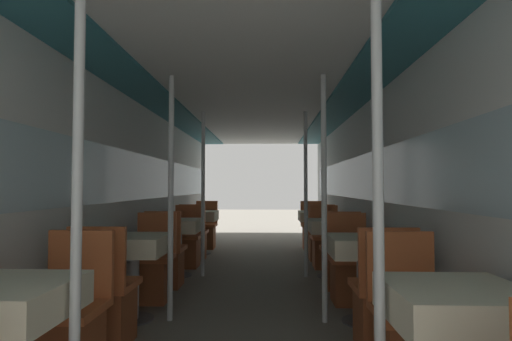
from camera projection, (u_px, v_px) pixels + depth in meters
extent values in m
cube|color=silver|center=(131.00, 194.00, 4.68)|extent=(0.05, 10.31, 2.23)
cube|color=silver|center=(132.00, 176.00, 4.69)|extent=(0.03, 9.48, 0.57)
cube|color=silver|center=(375.00, 195.00, 4.59)|extent=(0.05, 10.31, 2.23)
cube|color=silver|center=(374.00, 176.00, 4.60)|extent=(0.03, 9.48, 0.57)
cube|color=silver|center=(252.00, 95.00, 4.68)|extent=(2.84, 10.31, 0.04)
cube|color=#2D707F|center=(154.00, 99.00, 4.72)|extent=(0.51, 9.89, 0.03)
cube|color=#2D707F|center=(352.00, 98.00, 4.64)|extent=(0.51, 9.89, 0.03)
cube|color=#B2B2B7|center=(3.00, 286.00, 1.86)|extent=(0.56, 0.56, 0.02)
cube|color=beige|center=(2.00, 301.00, 1.85)|extent=(0.60, 0.60, 0.17)
cube|color=#C66033|center=(66.00, 310.00, 2.43)|extent=(0.43, 0.43, 0.05)
cube|color=#C66033|center=(81.00, 264.00, 2.63)|extent=(0.43, 0.04, 0.44)
cylinder|color=silver|center=(77.00, 207.00, 1.86)|extent=(0.05, 0.05, 2.23)
cylinder|color=#4C4C51|center=(132.00, 319.00, 3.61)|extent=(0.39, 0.39, 0.01)
cylinder|color=#B7B7BC|center=(133.00, 278.00, 3.63)|extent=(0.12, 0.12, 0.72)
cube|color=#B2B2B7|center=(133.00, 237.00, 3.64)|extent=(0.56, 0.56, 0.02)
cube|color=beige|center=(133.00, 245.00, 3.64)|extent=(0.60, 0.60, 0.17)
cube|color=brown|center=(106.00, 317.00, 3.04)|extent=(0.36, 0.36, 0.43)
cube|color=#C66033|center=(107.00, 285.00, 3.05)|extent=(0.43, 0.43, 0.05)
cube|color=#C66033|center=(96.00, 257.00, 2.86)|extent=(0.43, 0.04, 0.44)
cube|color=brown|center=(151.00, 281.00, 4.20)|extent=(0.36, 0.36, 0.43)
cube|color=#C66033|center=(152.00, 258.00, 4.21)|extent=(0.43, 0.43, 0.05)
cube|color=#C66033|center=(157.00, 232.00, 4.42)|extent=(0.43, 0.04, 0.44)
cylinder|color=silver|center=(171.00, 197.00, 3.64)|extent=(0.05, 0.05, 2.23)
cylinder|color=#4C4C51|center=(177.00, 275.00, 5.39)|extent=(0.39, 0.39, 0.01)
cylinder|color=#B7B7BC|center=(178.00, 248.00, 5.41)|extent=(0.12, 0.12, 0.72)
cube|color=#B2B2B7|center=(178.00, 220.00, 5.42)|extent=(0.56, 0.56, 0.02)
cube|color=beige|center=(178.00, 226.00, 5.42)|extent=(0.60, 0.60, 0.17)
cube|color=brown|center=(166.00, 269.00, 4.82)|extent=(0.36, 0.36, 0.43)
cube|color=#C66033|center=(167.00, 249.00, 4.83)|extent=(0.43, 0.43, 0.05)
cube|color=#C66033|center=(162.00, 230.00, 4.65)|extent=(0.43, 0.04, 0.44)
cube|color=brown|center=(186.00, 253.00, 5.99)|extent=(0.36, 0.36, 0.43)
cube|color=#C66033|center=(186.00, 237.00, 6.00)|extent=(0.43, 0.43, 0.05)
cube|color=#C66033|center=(189.00, 219.00, 6.20)|extent=(0.43, 0.04, 0.44)
cylinder|color=silver|center=(203.00, 193.00, 5.43)|extent=(0.05, 0.05, 2.23)
cylinder|color=#4C4C51|center=(200.00, 253.00, 7.18)|extent=(0.39, 0.39, 0.01)
cylinder|color=#B7B7BC|center=(200.00, 233.00, 7.19)|extent=(0.12, 0.12, 0.72)
cube|color=#B2B2B7|center=(200.00, 212.00, 7.21)|extent=(0.56, 0.56, 0.02)
cube|color=beige|center=(200.00, 216.00, 7.20)|extent=(0.60, 0.60, 0.17)
cube|color=brown|center=(194.00, 246.00, 6.60)|extent=(0.36, 0.36, 0.43)
cube|color=#C66033|center=(194.00, 232.00, 6.61)|extent=(0.43, 0.43, 0.05)
cube|color=#C66033|center=(192.00, 218.00, 6.43)|extent=(0.43, 0.04, 0.44)
cube|color=brown|center=(205.00, 237.00, 7.77)|extent=(0.36, 0.36, 0.43)
cube|color=#C66033|center=(205.00, 225.00, 7.78)|extent=(0.43, 0.43, 0.05)
cube|color=#C66033|center=(207.00, 212.00, 7.98)|extent=(0.43, 0.04, 0.44)
cube|color=#B2B2B7|center=(457.00, 289.00, 1.79)|extent=(0.56, 0.56, 0.02)
cube|color=beige|center=(457.00, 305.00, 1.79)|extent=(0.60, 0.60, 0.17)
cube|color=#C66033|center=(411.00, 314.00, 2.36)|extent=(0.43, 0.43, 0.05)
cube|color=#C66033|center=(400.00, 266.00, 2.56)|extent=(0.43, 0.04, 0.44)
cylinder|color=silver|center=(378.00, 207.00, 1.82)|extent=(0.05, 0.05, 2.23)
cylinder|color=#4C4C51|center=(364.00, 322.00, 3.54)|extent=(0.39, 0.39, 0.01)
cylinder|color=#B7B7BC|center=(363.00, 280.00, 3.56)|extent=(0.12, 0.12, 0.72)
cube|color=#B2B2B7|center=(363.00, 238.00, 3.57)|extent=(0.56, 0.56, 0.02)
cube|color=beige|center=(363.00, 246.00, 3.57)|extent=(0.60, 0.60, 0.17)
cube|color=brown|center=(382.00, 320.00, 2.97)|extent=(0.36, 0.36, 0.43)
cube|color=#C66033|center=(382.00, 287.00, 2.98)|extent=(0.43, 0.43, 0.05)
cube|color=#C66033|center=(389.00, 259.00, 2.80)|extent=(0.43, 0.04, 0.44)
cube|color=brown|center=(350.00, 282.00, 4.14)|extent=(0.36, 0.36, 0.43)
cube|color=#C66033|center=(350.00, 259.00, 4.15)|extent=(0.43, 0.43, 0.05)
cube|color=#C66033|center=(346.00, 233.00, 4.35)|extent=(0.43, 0.04, 0.44)
cylinder|color=silver|center=(324.00, 197.00, 3.60)|extent=(0.05, 0.05, 2.23)
cylinder|color=#4C4C51|center=(332.00, 276.00, 5.33)|extent=(0.39, 0.39, 0.01)
cylinder|color=#B7B7BC|center=(332.00, 249.00, 5.34)|extent=(0.12, 0.12, 0.72)
cube|color=#B2B2B7|center=(332.00, 221.00, 5.36)|extent=(0.56, 0.56, 0.02)
cube|color=beige|center=(332.00, 226.00, 5.35)|extent=(0.60, 0.60, 0.17)
cube|color=brown|center=(340.00, 270.00, 4.75)|extent=(0.36, 0.36, 0.43)
cube|color=#C66033|center=(339.00, 250.00, 4.76)|extent=(0.43, 0.43, 0.05)
cube|color=#C66033|center=(342.00, 231.00, 4.58)|extent=(0.43, 0.04, 0.44)
cube|color=brown|center=(326.00, 253.00, 5.92)|extent=(0.36, 0.36, 0.43)
cube|color=#C66033|center=(326.00, 237.00, 5.93)|extent=(0.43, 0.43, 0.05)
cube|color=#C66033|center=(324.00, 220.00, 6.13)|extent=(0.43, 0.04, 0.44)
cylinder|color=silver|center=(306.00, 193.00, 5.38)|extent=(0.05, 0.05, 2.23)
cylinder|color=#4C4C51|center=(316.00, 254.00, 7.11)|extent=(0.39, 0.39, 0.01)
cylinder|color=#B7B7BC|center=(316.00, 233.00, 7.13)|extent=(0.12, 0.12, 0.72)
cube|color=#B2B2B7|center=(316.00, 212.00, 7.14)|extent=(0.56, 0.56, 0.02)
cube|color=beige|center=(316.00, 216.00, 7.14)|extent=(0.60, 0.60, 0.17)
cube|color=brown|center=(320.00, 247.00, 6.54)|extent=(0.36, 0.36, 0.43)
cube|color=#C66033|center=(320.00, 232.00, 6.55)|extent=(0.43, 0.43, 0.05)
cube|color=#C66033|center=(322.00, 218.00, 6.36)|extent=(0.43, 0.04, 0.44)
cube|color=brown|center=(312.00, 238.00, 7.70)|extent=(0.36, 0.36, 0.43)
cube|color=#C66033|center=(312.00, 225.00, 7.71)|extent=(0.43, 0.43, 0.05)
cube|color=#C66033|center=(311.00, 212.00, 7.91)|extent=(0.43, 0.04, 0.44)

